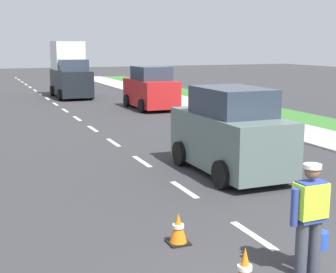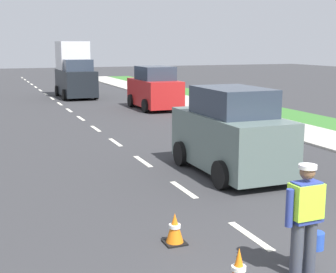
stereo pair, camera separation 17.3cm
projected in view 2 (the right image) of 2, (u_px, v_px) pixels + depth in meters
The scene contains 9 objects.
ground_plane at pixel (68, 110), 25.35m from camera, with size 96.00×96.00×0.00m, color #333335.
sidewalk_right at pixel (318, 137), 17.86m from camera, with size 2.40×72.00×0.14m, color #B2ADA3.
lane_center_line at pixel (56, 101), 29.19m from camera, with size 0.14×46.40×0.01m.
road_worker at pixel (306, 214), 6.99m from camera, with size 0.76×0.39×1.67m.
traffic_cone_near at pixel (239, 272), 6.52m from camera, with size 0.36×0.36×0.68m.
traffic_cone_far at pixel (175, 229), 8.24m from camera, with size 0.36×0.36×0.54m.
delivery_truck at pixel (75, 72), 31.10m from camera, with size 2.16×4.60×3.54m.
car_parked_far at pixel (155, 89), 25.47m from camera, with size 2.06×3.96×2.23m.
car_outgoing_ahead at pixel (230, 134), 12.63m from camera, with size 1.96×3.91×2.26m.
Camera 2 is at (-4.31, -4.34, 3.33)m, focal length 52.07 mm.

